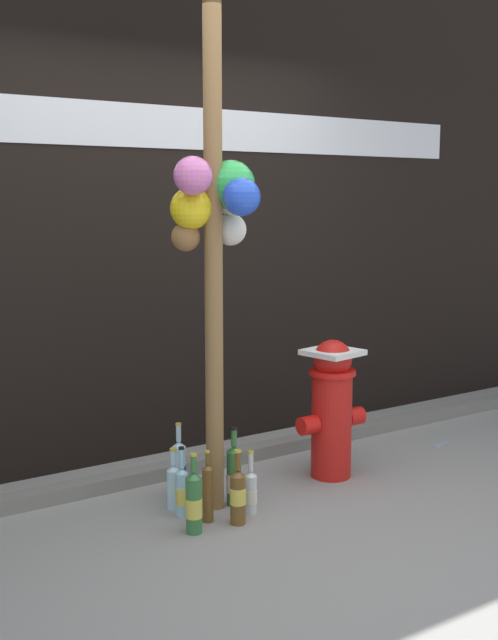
{
  "coord_description": "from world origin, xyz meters",
  "views": [
    {
      "loc": [
        -2.2,
        -2.86,
        1.59
      ],
      "look_at": [
        0.04,
        0.52,
        0.97
      ],
      "focal_mm": 44.57,
      "sensor_mm": 36.0,
      "label": 1
    }
  ],
  "objects": [
    {
      "name": "ground_plane",
      "position": [
        0.0,
        0.0,
        0.0
      ],
      "size": [
        14.0,
        14.0,
        0.0
      ],
      "primitive_type": "plane",
      "color": "gray"
    },
    {
      "name": "bottle_0",
      "position": [
        -0.3,
        0.38,
        0.15
      ],
      "size": [
        0.06,
        0.06,
        0.37
      ],
      "color": "brown",
      "rests_on": "ground_plane"
    },
    {
      "name": "building_wall",
      "position": [
        0.0,
        1.57,
        1.81
      ],
      "size": [
        10.0,
        0.21,
        3.61
      ],
      "color": "black",
      "rests_on": "ground_plane"
    },
    {
      "name": "curb_strip",
      "position": [
        0.0,
        1.05,
        0.04
      ],
      "size": [
        8.0,
        0.12,
        0.08
      ],
      "primitive_type": "cube",
      "color": "slate",
      "rests_on": "ground_plane"
    },
    {
      "name": "litter_0",
      "position": [
        1.61,
        0.61,
        0.0
      ],
      "size": [
        0.16,
        0.07,
        0.01
      ],
      "primitive_type": "cube",
      "rotation": [
        0.0,
        0.0,
        0.17
      ],
      "color": "#8C99B2",
      "rests_on": "ground_plane"
    },
    {
      "name": "bottle_1",
      "position": [
        -0.36,
        0.62,
        0.13
      ],
      "size": [
        0.07,
        0.07,
        0.32
      ],
      "color": "#B2DBEA",
      "rests_on": "ground_plane"
    },
    {
      "name": "fire_hydrant",
      "position": [
        0.63,
        0.55,
        0.42
      ],
      "size": [
        0.44,
        0.32,
        0.8
      ],
      "color": "red",
      "rests_on": "ground_plane"
    },
    {
      "name": "memorial_post",
      "position": [
        -0.17,
        0.51,
        1.74
      ],
      "size": [
        0.47,
        0.37,
        3.02
      ],
      "color": "olive",
      "rests_on": "ground_plane"
    },
    {
      "name": "bottle_7",
      "position": [
        -0.24,
        0.77,
        0.15
      ],
      "size": [
        0.08,
        0.08,
        0.4
      ],
      "color": "#B2DBEA",
      "rests_on": "ground_plane"
    },
    {
      "name": "bottle_2",
      "position": [
        -0.42,
        0.3,
        0.15
      ],
      "size": [
        0.08,
        0.08,
        0.4
      ],
      "color": "#337038",
      "rests_on": "ground_plane"
    },
    {
      "name": "bottle_5",
      "position": [
        -0.06,
        0.35,
        0.12
      ],
      "size": [
        0.07,
        0.07,
        0.33
      ],
      "color": "silver",
      "rests_on": "ground_plane"
    },
    {
      "name": "bottle_4",
      "position": [
        -0.37,
        0.51,
        0.13
      ],
      "size": [
        0.06,
        0.06,
        0.36
      ],
      "color": "#93CCE0",
      "rests_on": "ground_plane"
    },
    {
      "name": "bottle_6",
      "position": [
        -0.19,
        0.27,
        0.15
      ],
      "size": [
        0.08,
        0.08,
        0.38
      ],
      "color": "brown",
      "rests_on": "ground_plane"
    },
    {
      "name": "bottle_3",
      "position": [
        -0.07,
        0.49,
        0.16
      ],
      "size": [
        0.08,
        0.08,
        0.42
      ],
      "color": "#337038",
      "rests_on": "ground_plane"
    }
  ]
}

